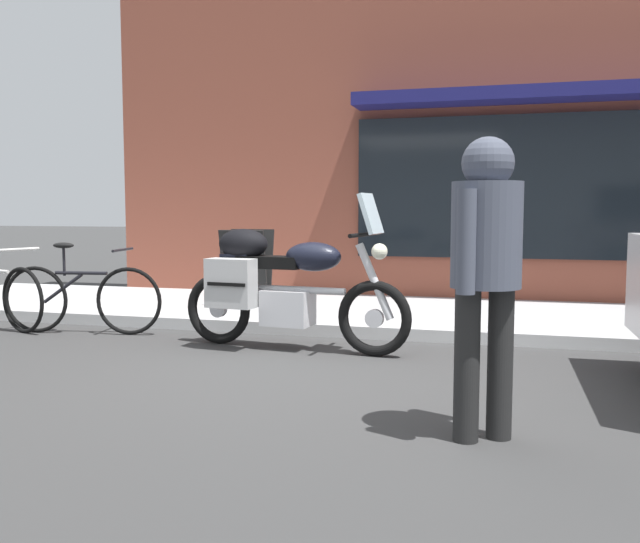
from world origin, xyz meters
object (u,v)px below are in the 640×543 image
object	(u,v)px
touring_motorcycle	(278,283)
sandwich_board_sign	(247,268)
parked_bicycle	(81,297)
pedestrian_walking	(486,251)

from	to	relation	value
touring_motorcycle	sandwich_board_sign	xyz separation A→B (m)	(-0.99, 1.75, -0.03)
parked_bicycle	sandwich_board_sign	bearing A→B (deg)	51.88
sandwich_board_sign	pedestrian_walking	bearing A→B (deg)	-52.96
sandwich_board_sign	touring_motorcycle	bearing A→B (deg)	-60.58
touring_motorcycle	parked_bicycle	size ratio (longest dim) A/B	1.31
parked_bicycle	pedestrian_walking	bearing A→B (deg)	-29.06
parked_bicycle	sandwich_board_sign	size ratio (longest dim) A/B	1.85
pedestrian_walking	parked_bicycle	bearing A→B (deg)	150.94
touring_motorcycle	parked_bicycle	xyz separation A→B (m)	(-2.20, 0.22, -0.23)
parked_bicycle	sandwich_board_sign	world-z (taller)	sandwich_board_sign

